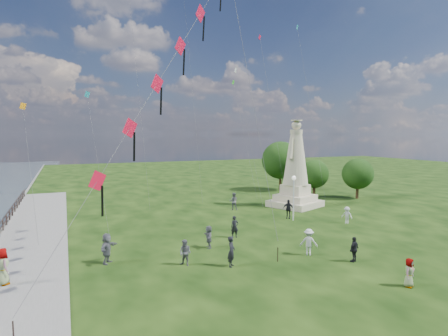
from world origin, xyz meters
name	(u,v)px	position (x,y,z in m)	size (l,w,h in m)	color
waterfront	(1,266)	(-15.24, 8.99, -0.06)	(200.00, 200.00, 1.51)	#2D3C44
statue	(296,174)	(11.65, 17.71, 3.58)	(6.09, 6.09, 9.46)	#C9B498
lamppost	(294,188)	(7.70, 12.12, 2.98)	(0.38, 0.38, 4.13)	silver
tree_row	(302,165)	(17.81, 25.32, 3.76)	(9.65, 14.15, 6.92)	#382314
person_0	(231,251)	(-2.50, 3.36, 0.92)	(0.67, 0.44, 1.84)	black
person_1	(185,253)	(-5.00, 4.60, 0.79)	(0.77, 0.47, 1.58)	#595960
person_2	(309,242)	(3.05, 3.32, 0.87)	(1.13, 0.58, 1.75)	silver
person_3	(354,249)	(4.85, 1.11, 0.79)	(0.93, 0.48, 1.59)	black
person_4	(409,273)	(4.76, -3.00, 0.76)	(0.74, 0.45, 1.51)	#595960
person_5	(107,248)	(-9.29, 6.86, 0.95)	(1.75, 0.76, 1.89)	#595960
person_6	(235,227)	(0.33, 9.03, 0.83)	(0.61, 0.40, 1.67)	black
person_7	(234,201)	(4.63, 18.64, 0.91)	(0.88, 0.55, 1.82)	#595960
person_8	(347,215)	(11.43, 9.26, 0.75)	(0.97, 0.50, 1.50)	silver
person_9	(288,209)	(7.74, 13.04, 0.89)	(1.04, 0.53, 1.78)	black
person_10	(3,268)	(-14.65, 5.35, 0.96)	(0.94, 0.58, 1.93)	#595960
person_11	(209,237)	(-2.43, 7.36, 0.79)	(1.46, 0.63, 1.58)	#595960
red_kite_train	(167,71)	(-5.96, 4.61, 11.51)	(12.50, 9.35, 18.55)	black
small_kites	(200,70)	(2.60, 23.04, 14.97)	(31.15, 16.58, 30.61)	teal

